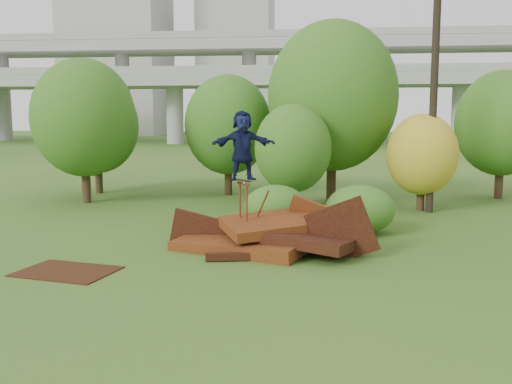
# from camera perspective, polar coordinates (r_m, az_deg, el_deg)

# --- Properties ---
(ground) EXTENTS (240.00, 240.00, 0.00)m
(ground) POSITION_cam_1_polar(r_m,az_deg,el_deg) (13.68, 2.41, -7.82)
(ground) COLOR #2D5116
(ground) RESTS_ON ground
(scrap_pile) EXTENTS (5.86, 3.39, 1.96)m
(scrap_pile) POSITION_cam_1_polar(r_m,az_deg,el_deg) (15.56, 1.30, -4.45)
(scrap_pile) COLOR #44140C
(scrap_pile) RESTS_ON ground
(grind_rail) EXTENTS (0.46, 0.62, 1.83)m
(grind_rail) POSITION_cam_1_polar(r_m,az_deg,el_deg) (15.65, -1.29, -1.85)
(grind_rail) COLOR maroon
(grind_rail) RESTS_ON ground
(skateboard) EXTENTS (0.54, 0.67, 0.07)m
(skateboard) POSITION_cam_1_polar(r_m,az_deg,el_deg) (15.57, -1.34, 1.16)
(skateboard) COLOR black
(skateboard) RESTS_ON grind_rail
(skater) EXTENTS (1.83, 1.12, 1.88)m
(skater) POSITION_cam_1_polar(r_m,az_deg,el_deg) (15.49, -1.35, 4.68)
(skater) COLOR #101438
(skater) RESTS_ON skateboard
(flat_plate) EXTENTS (2.46, 1.97, 0.03)m
(flat_plate) POSITION_cam_1_polar(r_m,az_deg,el_deg) (14.23, -18.39, -7.54)
(flat_plate) COLOR #34190B
(flat_plate) RESTS_ON ground
(tree_0) EXTENTS (4.27, 4.27, 6.02)m
(tree_0) POSITION_cam_1_polar(r_m,az_deg,el_deg) (24.88, -16.86, 7.11)
(tree_0) COLOR black
(tree_0) RESTS_ON ground
(tree_1) EXTENTS (3.96, 3.96, 5.51)m
(tree_1) POSITION_cam_1_polar(r_m,az_deg,el_deg) (26.26, -2.82, 6.71)
(tree_1) COLOR black
(tree_1) RESTS_ON ground
(tree_2) EXTENTS (2.91, 2.91, 4.10)m
(tree_2) POSITION_cam_1_polar(r_m,az_deg,el_deg) (21.58, 3.70, 4.37)
(tree_2) COLOR black
(tree_2) RESTS_ON ground
(tree_3) EXTENTS (5.49, 5.49, 7.62)m
(tree_3) POSITION_cam_1_polar(r_m,az_deg,el_deg) (24.52, 7.67, 9.45)
(tree_3) COLOR black
(tree_3) RESTS_ON ground
(tree_4) EXTENTS (2.70, 2.70, 3.73)m
(tree_4) POSITION_cam_1_polar(r_m,az_deg,el_deg) (22.73, 16.27, 3.61)
(tree_4) COLOR black
(tree_4) RESTS_ON ground
(tree_5) EXTENTS (4.00, 4.00, 5.62)m
(tree_5) POSITION_cam_1_polar(r_m,az_deg,el_deg) (27.25, 23.40, 6.32)
(tree_5) COLOR black
(tree_5) RESTS_ON ground
(tree_6) EXTENTS (3.86, 3.86, 5.40)m
(tree_6) POSITION_cam_1_polar(r_m,az_deg,el_deg) (27.87, -15.61, 6.37)
(tree_6) COLOR black
(tree_6) RESTS_ON ground
(shrub_left) EXTENTS (2.07, 1.91, 1.43)m
(shrub_left) POSITION_cam_1_polar(r_m,az_deg,el_deg) (18.47, 1.99, -1.50)
(shrub_left) COLOR #245416
(shrub_left) RESTS_ON ground
(shrub_right) EXTENTS (2.16, 1.98, 1.53)m
(shrub_right) POSITION_cam_1_polar(r_m,az_deg,el_deg) (17.94, 10.36, -1.73)
(shrub_right) COLOR #245416
(shrub_right) RESTS_ON ground
(utility_pole) EXTENTS (1.40, 0.28, 9.20)m
(utility_pole) POSITION_cam_1_polar(r_m,az_deg,el_deg) (22.43, 17.37, 9.92)
(utility_pole) COLOR black
(utility_pole) RESTS_ON ground
(freeway_overpass) EXTENTS (160.00, 15.00, 13.70)m
(freeway_overpass) POSITION_cam_1_polar(r_m,az_deg,el_deg) (76.37, 5.89, 12.60)
(freeway_overpass) COLOR gray
(freeway_overpass) RESTS_ON ground
(building_left) EXTENTS (18.00, 16.00, 35.00)m
(building_left) POSITION_cam_1_polar(r_m,az_deg,el_deg) (115.78, -13.66, 14.29)
(building_left) COLOR #9E9E99
(building_left) RESTS_ON ground
(building_right) EXTENTS (14.00, 14.00, 28.00)m
(building_right) POSITION_cam_1_polar(r_m,az_deg,el_deg) (116.85, -1.93, 12.71)
(building_right) COLOR #9E9E99
(building_right) RESTS_ON ground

